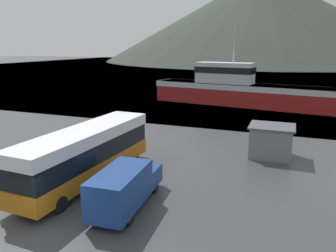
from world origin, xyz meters
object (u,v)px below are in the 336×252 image
object	(u,v)px
fishing_boat	(238,89)
storage_bin	(89,141)
delivery_van	(125,186)
tour_bus	(87,152)
dock_kiosk	(271,141)

from	to	relation	value
fishing_boat	storage_bin	xyz separation A→B (m)	(-8.33, -25.11, -1.68)
delivery_van	storage_bin	bearing A→B (deg)	129.62
tour_bus	fishing_boat	world-z (taller)	fishing_boat
delivery_van	storage_bin	distance (m)	11.31
fishing_boat	storage_bin	bearing A→B (deg)	-10.00
tour_bus	fishing_boat	size ratio (longest dim) A/B	0.44
delivery_van	dock_kiosk	world-z (taller)	dock_kiosk
fishing_boat	storage_bin	world-z (taller)	fishing_boat
dock_kiosk	fishing_boat	bearing A→B (deg)	105.45
delivery_van	fishing_boat	world-z (taller)	fishing_boat
tour_bus	fishing_boat	bearing A→B (deg)	84.38
delivery_van	dock_kiosk	distance (m)	13.12
storage_bin	dock_kiosk	world-z (taller)	dock_kiosk
delivery_van	dock_kiosk	xyz separation A→B (m)	(6.63, 11.32, 0.03)
fishing_boat	storage_bin	distance (m)	26.51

